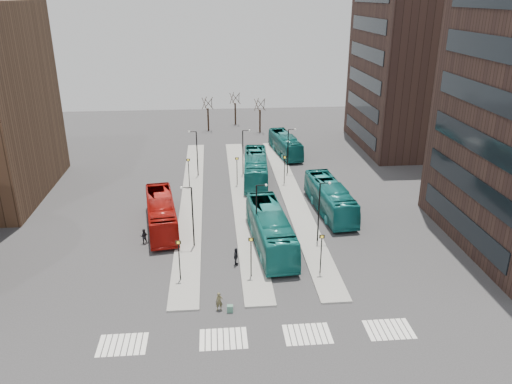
{
  "coord_description": "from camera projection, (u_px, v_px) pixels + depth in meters",
  "views": [
    {
      "loc": [
        -1.27,
        -24.92,
        22.63
      ],
      "look_at": [
        2.67,
        19.22,
        5.0
      ],
      "focal_mm": 35.0,
      "sensor_mm": 36.0,
      "label": 1
    }
  ],
  "objects": [
    {
      "name": "ground",
      "position": [
        241.0,
        378.0,
        31.54
      ],
      "size": [
        160.0,
        160.0,
        0.0
      ],
      "primitive_type": "plane",
      "color": "#2B2B2D",
      "rests_on": "ground"
    },
    {
      "name": "island_left",
      "position": [
        192.0,
        199.0,
        58.95
      ],
      "size": [
        2.5,
        45.0,
        0.15
      ],
      "primitive_type": "cube",
      "color": "gray",
      "rests_on": "ground"
    },
    {
      "name": "island_mid",
      "position": [
        242.0,
        197.0,
        59.44
      ],
      "size": [
        2.5,
        45.0,
        0.15
      ],
      "primitive_type": "cube",
      "color": "gray",
      "rests_on": "ground"
    },
    {
      "name": "island_right",
      "position": [
        292.0,
        196.0,
        59.94
      ],
      "size": [
        2.5,
        45.0,
        0.15
      ],
      "primitive_type": "cube",
      "color": "gray",
      "rests_on": "ground"
    },
    {
      "name": "suitcase",
      "position": [
        230.0,
        309.0,
        38.04
      ],
      "size": [
        0.49,
        0.41,
        0.57
      ],
      "primitive_type": "cube",
      "rotation": [
        0.0,
        0.0,
        -0.1
      ],
      "color": "navy",
      "rests_on": "ground"
    },
    {
      "name": "red_bus",
      "position": [
        161.0,
        213.0,
        51.37
      ],
      "size": [
        4.32,
        11.82,
        3.22
      ],
      "primitive_type": "imported",
      "rotation": [
        0.0,
        0.0,
        0.14
      ],
      "color": "#9E110C",
      "rests_on": "ground"
    },
    {
      "name": "teal_bus_a",
      "position": [
        270.0,
        229.0,
        47.51
      ],
      "size": [
        3.82,
        12.91,
        3.55
      ],
      "primitive_type": "imported",
      "rotation": [
        0.0,
        0.0,
        0.07
      ],
      "color": "#156965",
      "rests_on": "ground"
    },
    {
      "name": "teal_bus_b",
      "position": [
        256.0,
        168.0,
        64.43
      ],
      "size": [
        3.8,
        12.4,
        3.4
      ],
      "primitive_type": "imported",
      "rotation": [
        0.0,
        0.0,
        -0.08
      ],
      "color": "#146662",
      "rests_on": "ground"
    },
    {
      "name": "teal_bus_c",
      "position": [
        330.0,
        198.0,
        55.13
      ],
      "size": [
        3.67,
        12.16,
        3.34
      ],
      "primitive_type": "imported",
      "rotation": [
        0.0,
        0.0,
        0.07
      ],
      "color": "#146868",
      "rests_on": "ground"
    },
    {
      "name": "teal_bus_d",
      "position": [
        285.0,
        144.0,
        75.13
      ],
      "size": [
        3.95,
        11.2,
        3.05
      ],
      "primitive_type": "imported",
      "rotation": [
        0.0,
        0.0,
        0.13
      ],
      "color": "#125B5A",
      "rests_on": "ground"
    },
    {
      "name": "traveller",
      "position": [
        219.0,
        302.0,
        38.11
      ],
      "size": [
        0.57,
        0.39,
        1.51
      ],
      "primitive_type": "imported",
      "rotation": [
        0.0,
        0.0,
        0.05
      ],
      "color": "brown",
      "rests_on": "ground"
    },
    {
      "name": "commuter_a",
      "position": [
        144.0,
        236.0,
        48.38
      ],
      "size": [
        0.76,
        0.6,
        1.51
      ],
      "primitive_type": "imported",
      "rotation": [
        0.0,
        0.0,
        3.18
      ],
      "color": "black",
      "rests_on": "ground"
    },
    {
      "name": "commuter_b",
      "position": [
        236.0,
        257.0,
        44.49
      ],
      "size": [
        0.64,
        1.04,
        1.65
      ],
      "primitive_type": "imported",
      "rotation": [
        0.0,
        0.0,
        1.31
      ],
      "color": "black",
      "rests_on": "ground"
    },
    {
      "name": "commuter_c",
      "position": [
        277.0,
        246.0,
        46.22
      ],
      "size": [
        1.28,
        1.34,
        1.82
      ],
      "primitive_type": "imported",
      "rotation": [
        0.0,
        0.0,
        4.02
      ],
      "color": "black",
      "rests_on": "ground"
    },
    {
      "name": "crosswalk_stripes",
      "position": [
        262.0,
        337.0,
        35.38
      ],
      "size": [
        22.35,
        2.4,
        0.01
      ],
      "color": "silver",
      "rests_on": "ground"
    },
    {
      "name": "tower_far",
      "position": [
        432.0,
        49.0,
        74.91
      ],
      "size": [
        20.12,
        20.0,
        30.0
      ],
      "color": "#32211C",
      "rests_on": "ground"
    },
    {
      "name": "sign_poles",
      "position": [
        243.0,
        202.0,
        52.07
      ],
      "size": [
        12.45,
        22.12,
        3.65
      ],
      "color": "black",
      "rests_on": "ground"
    },
    {
      "name": "lamp_posts",
      "position": [
        249.0,
        175.0,
        56.35
      ],
      "size": [
        14.04,
        20.24,
        6.12
      ],
      "color": "black",
      "rests_on": "ground"
    },
    {
      "name": "bare_trees",
      "position": [
        234.0,
        114.0,
        88.75
      ],
      "size": [
        10.97,
        8.14,
        5.9
      ],
      "color": "black",
      "rests_on": "ground"
    }
  ]
}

